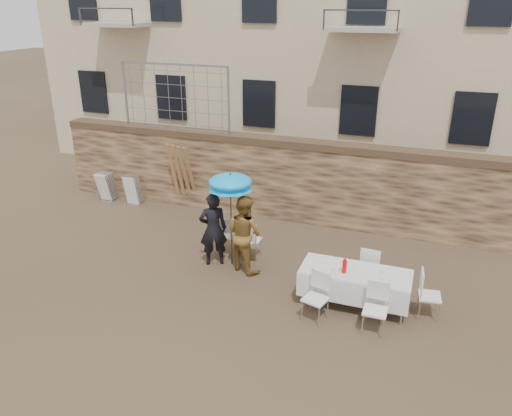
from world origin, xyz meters
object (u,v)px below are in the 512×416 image
(couple_chair_left, at_px, (223,234))
(couple_chair_right, at_px, (251,239))
(table_chair_side, at_px, (430,295))
(chair_stack_right, at_px, (135,188))
(table_chair_front_left, at_px, (315,298))
(soda_bottle, at_px, (344,267))
(man_suit, at_px, (213,229))
(chair_stack_left, at_px, (110,184))
(woman_dress, at_px, (244,233))
(banquet_table, at_px, (356,273))
(umbrella, at_px, (230,185))
(table_chair_back, at_px, (371,267))
(table_chair_front_right, at_px, (375,310))

(couple_chair_left, distance_m, couple_chair_right, 0.70)
(couple_chair_right, distance_m, table_chair_side, 4.13)
(couple_chair_left, distance_m, chair_stack_right, 4.25)
(table_chair_front_left, bearing_deg, soda_bottle, 71.91)
(man_suit, relative_size, couple_chair_left, 1.79)
(couple_chair_right, height_order, chair_stack_left, couple_chair_right)
(table_chair_side, height_order, chair_stack_left, table_chair_side)
(woman_dress, relative_size, banquet_table, 0.84)
(man_suit, height_order, umbrella, umbrella)
(table_chair_back, xyz_separation_m, table_chair_side, (1.20, -0.70, 0.00))
(umbrella, distance_m, chair_stack_left, 5.80)
(table_chair_back, relative_size, chair_stack_right, 1.04)
(umbrella, bearing_deg, table_chair_back, 1.74)
(man_suit, height_order, chair_stack_left, man_suit)
(table_chair_back, bearing_deg, banquet_table, 80.35)
(couple_chair_right, distance_m, soda_bottle, 2.76)
(table_chair_front_left, xyz_separation_m, table_chair_back, (0.80, 1.55, 0.00))
(banquet_table, xyz_separation_m, table_chair_front_left, (-0.60, -0.75, -0.25))
(couple_chair_left, xyz_separation_m, chair_stack_right, (-3.73, 2.04, -0.02))
(table_chair_front_right, bearing_deg, table_chair_side, 43.61)
(couple_chair_right, relative_size, table_chair_front_left, 1.00)
(banquet_table, relative_size, table_chair_back, 2.19)
(umbrella, xyz_separation_m, table_chair_front_left, (2.30, -1.46, -1.46))
(woman_dress, relative_size, couple_chair_right, 1.83)
(couple_chair_left, xyz_separation_m, chair_stack_left, (-4.63, 2.04, -0.02))
(table_chair_front_right, distance_m, table_chair_side, 1.24)
(man_suit, distance_m, couple_chair_left, 0.67)
(couple_chair_right, height_order, table_chair_front_right, same)
(woman_dress, xyz_separation_m, table_chair_back, (2.75, 0.19, -0.40))
(man_suit, relative_size, table_chair_front_right, 1.79)
(woman_dress, relative_size, couple_chair_left, 1.83)
(soda_bottle, distance_m, table_chair_front_right, 1.02)
(man_suit, distance_m, table_chair_front_left, 3.04)
(couple_chair_left, relative_size, table_chair_front_left, 1.00)
(table_chair_front_right, xyz_separation_m, table_chair_back, (-0.30, 1.55, 0.00))
(umbrella, height_order, couple_chair_right, umbrella)
(woman_dress, height_order, banquet_table, woman_dress)
(woman_dress, bearing_deg, table_chair_back, -152.00)
(table_chair_front_right, bearing_deg, umbrella, 157.04)
(soda_bottle, bearing_deg, chair_stack_right, 153.91)
(couple_chair_right, xyz_separation_m, chair_stack_right, (-4.43, 2.04, -0.02))
(table_chair_front_right, bearing_deg, table_chair_back, 101.20)
(woman_dress, relative_size, table_chair_front_right, 1.83)
(soda_bottle, xyz_separation_m, table_chair_front_right, (0.70, -0.60, -0.43))
(woman_dress, bearing_deg, table_chair_front_left, 169.10)
(chair_stack_left, bearing_deg, chair_stack_right, 0.00)
(table_chair_side, distance_m, chair_stack_right, 8.98)
(table_chair_front_right, distance_m, chair_stack_right, 8.50)
(man_suit, height_order, banquet_table, man_suit)
(table_chair_front_left, bearing_deg, couple_chair_left, 160.36)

